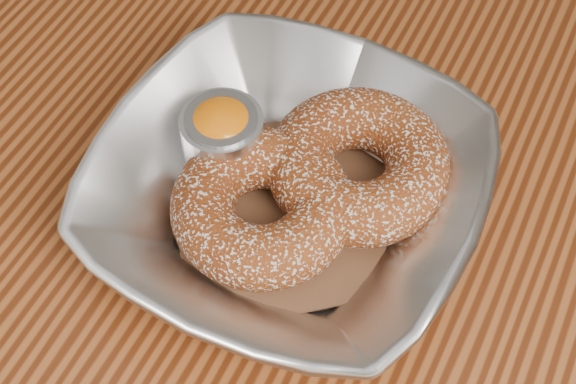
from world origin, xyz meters
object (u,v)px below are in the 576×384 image
at_px(table, 399,289).
at_px(donut_front, 262,206).
at_px(donut_back, 358,165).
at_px(ramekin, 223,139).
at_px(serving_bowl, 288,193).

xyz_separation_m(table, donut_front, (-0.09, -0.05, 0.13)).
height_order(donut_back, donut_front, donut_back).
bearing_deg(table, ramekin, -170.38).
distance_m(serving_bowl, donut_back, 0.05).
xyz_separation_m(donut_back, ramekin, (-0.08, -0.02, 0.01)).
height_order(table, ramekin, ramekin).
height_order(table, serving_bowl, serving_bowl).
bearing_deg(table, donut_back, 177.02).
bearing_deg(ramekin, donut_front, -34.77).
bearing_deg(ramekin, table, 9.62).
relative_size(table, donut_back, 10.25).
xyz_separation_m(donut_back, donut_front, (-0.04, -0.05, -0.00)).
bearing_deg(donut_back, serving_bowl, -128.78).
relative_size(donut_back, ramekin, 2.09).
distance_m(table, donut_front, 0.16).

